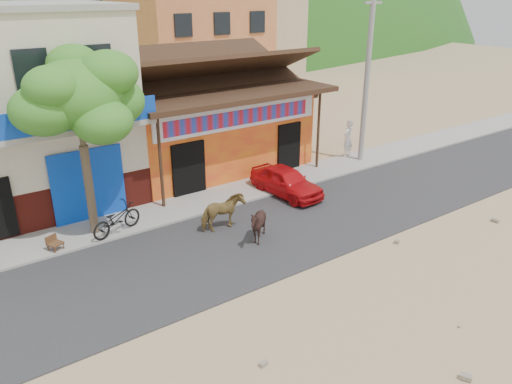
# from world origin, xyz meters

# --- Properties ---
(ground) EXTENTS (120.00, 120.00, 0.00)m
(ground) POSITION_xyz_m (0.00, 0.00, 0.00)
(ground) COLOR #9E825B
(ground) RESTS_ON ground
(road) EXTENTS (60.00, 5.00, 0.04)m
(road) POSITION_xyz_m (0.00, 2.50, 0.02)
(road) COLOR #28282B
(road) RESTS_ON ground
(sidewalk) EXTENTS (60.00, 2.00, 0.12)m
(sidewalk) POSITION_xyz_m (0.00, 6.00, 0.06)
(sidewalk) COLOR gray
(sidewalk) RESTS_ON ground
(dance_club) EXTENTS (8.00, 6.00, 3.60)m
(dance_club) POSITION_xyz_m (2.00, 10.00, 1.80)
(dance_club) COLOR orange
(dance_club) RESTS_ON ground
(cafe_building) EXTENTS (7.00, 6.00, 7.00)m
(cafe_building) POSITION_xyz_m (-5.50, 10.00, 3.50)
(cafe_building) COLOR beige
(cafe_building) RESTS_ON ground
(apartment_front) EXTENTS (9.00, 9.00, 12.00)m
(apartment_front) POSITION_xyz_m (9.00, 24.00, 6.00)
(apartment_front) COLOR #CC723F
(apartment_front) RESTS_ON ground
(apartment_rear) EXTENTS (8.00, 8.00, 10.00)m
(apartment_rear) POSITION_xyz_m (18.00, 30.00, 5.00)
(apartment_rear) COLOR tan
(apartment_rear) RESTS_ON ground
(tree) EXTENTS (3.00, 3.00, 6.00)m
(tree) POSITION_xyz_m (-4.60, 5.80, 3.12)
(tree) COLOR #2D721E
(tree) RESTS_ON sidewalk
(utility_pole) EXTENTS (0.24, 0.24, 8.00)m
(utility_pole) POSITION_xyz_m (8.20, 6.00, 4.12)
(utility_pole) COLOR gray
(utility_pole) RESTS_ON sidewalk
(cow_tan) EXTENTS (1.50, 0.72, 1.25)m
(cow_tan) POSITION_xyz_m (-0.92, 3.63, 0.66)
(cow_tan) COLOR olive
(cow_tan) RESTS_ON road
(cow_dark) EXTENTS (1.13, 1.01, 1.22)m
(cow_dark) POSITION_xyz_m (-0.48, 2.21, 0.65)
(cow_dark) COLOR black
(cow_dark) RESTS_ON road
(red_car) EXTENTS (1.56, 3.40, 1.13)m
(red_car) POSITION_xyz_m (2.74, 4.80, 0.61)
(red_car) COLOR red
(red_car) RESTS_ON road
(scooter) EXTENTS (2.00, 1.22, 0.99)m
(scooter) POSITION_xyz_m (-4.00, 5.30, 0.62)
(scooter) COLOR black
(scooter) RESTS_ON sidewalk
(pedestrian) EXTENTS (0.74, 0.59, 1.76)m
(pedestrian) POSITION_xyz_m (8.00, 6.70, 1.00)
(pedestrian) COLOR white
(pedestrian) RESTS_ON sidewalk
(cafe_chair_right) EXTENTS (0.53, 0.53, 0.85)m
(cafe_chair_right) POSITION_xyz_m (-6.00, 5.30, 0.55)
(cafe_chair_right) COLOR #472A17
(cafe_chair_right) RESTS_ON sidewalk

